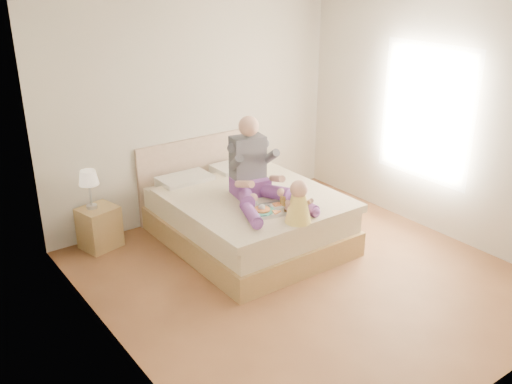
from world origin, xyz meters
TOP-DOWN VIEW (x-y plane):
  - room at (0.08, 0.01)m, footprint 4.02×4.22m
  - bed at (0.00, 1.08)m, footprint 1.70×2.18m
  - nightstand at (-1.44, 1.88)m, footprint 0.47×0.44m
  - lamp at (-1.49, 1.91)m, footprint 0.22×0.22m
  - adult at (-0.02, 0.83)m, footprint 0.78×1.17m
  - tray at (-0.11, 0.45)m, footprint 0.50×0.43m
  - baby at (-0.03, 0.09)m, footprint 0.34×0.40m

SIDE VIEW (x-z plane):
  - nightstand at x=-1.44m, z-range 0.00..0.48m
  - bed at x=0.00m, z-range -0.18..0.82m
  - tray at x=-0.11m, z-range 0.58..0.70m
  - baby at x=-0.03m, z-range 0.57..1.01m
  - lamp at x=-1.49m, z-range 0.60..1.05m
  - adult at x=-0.02m, z-range 0.42..1.34m
  - room at x=0.08m, z-range 0.15..2.87m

